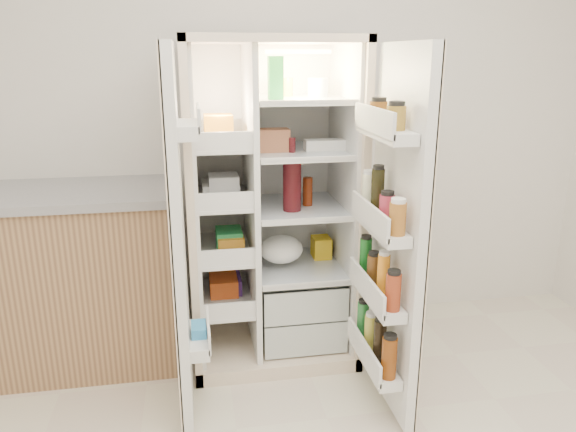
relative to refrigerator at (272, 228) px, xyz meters
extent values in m
cube|color=silver|center=(0.15, 0.35, 0.61)|extent=(4.00, 0.02, 2.70)
cube|color=beige|center=(-0.02, 0.28, 0.16)|extent=(0.92, 0.04, 1.80)
cube|color=beige|center=(-0.46, -0.05, 0.16)|extent=(0.04, 0.70, 1.80)
cube|color=beige|center=(0.42, -0.05, 0.16)|extent=(0.04, 0.70, 1.80)
cube|color=beige|center=(-0.02, -0.05, 1.04)|extent=(0.92, 0.70, 0.04)
cube|color=beige|center=(-0.02, -0.05, -0.70)|extent=(0.92, 0.70, 0.08)
cube|color=silver|center=(-0.02, 0.25, 0.18)|extent=(0.84, 0.02, 1.68)
cube|color=silver|center=(-0.43, -0.05, 0.18)|extent=(0.02, 0.62, 1.68)
cube|color=silver|center=(0.39, -0.05, 0.18)|extent=(0.02, 0.62, 1.68)
cube|color=silver|center=(-0.13, -0.05, 0.18)|extent=(0.03, 0.62, 1.68)
cube|color=#B5BEBB|center=(0.14, -0.07, -0.56)|extent=(0.47, 0.52, 0.19)
cube|color=#B5BEBB|center=(0.14, -0.07, -0.36)|extent=(0.47, 0.52, 0.19)
cube|color=#FFD18C|center=(0.14, 0.00, 0.98)|extent=(0.30, 0.30, 0.02)
cube|color=silver|center=(-0.28, -0.05, -0.39)|extent=(0.28, 0.58, 0.02)
cube|color=silver|center=(-0.28, -0.05, -0.09)|extent=(0.28, 0.58, 0.02)
cube|color=silver|center=(-0.28, -0.05, 0.21)|extent=(0.28, 0.58, 0.02)
cube|color=silver|center=(-0.28, -0.05, 0.51)|extent=(0.28, 0.58, 0.02)
cube|color=white|center=(0.14, -0.05, -0.22)|extent=(0.49, 0.58, 0.01)
cube|color=white|center=(0.14, -0.05, 0.14)|extent=(0.49, 0.58, 0.01)
cube|color=white|center=(0.14, -0.05, 0.46)|extent=(0.49, 0.58, 0.02)
cube|color=white|center=(0.14, -0.05, 0.74)|extent=(0.49, 0.58, 0.02)
cube|color=orange|center=(-0.28, -0.05, -0.33)|extent=(0.16, 0.20, 0.10)
cube|color=#278F4A|center=(-0.28, -0.05, -0.02)|extent=(0.14, 0.18, 0.12)
cube|color=white|center=(-0.28, -0.05, 0.25)|extent=(0.20, 0.22, 0.07)
cube|color=orange|center=(-0.28, -0.05, 0.59)|extent=(0.15, 0.16, 0.14)
cube|color=#552E8C|center=(-0.28, -0.05, -0.34)|extent=(0.18, 0.20, 0.09)
cube|color=#C07C21|center=(-0.28, -0.05, -0.03)|extent=(0.14, 0.18, 0.10)
cube|color=silver|center=(-0.28, -0.05, 0.28)|extent=(0.16, 0.16, 0.12)
sphere|color=orange|center=(0.01, -0.15, -0.62)|extent=(0.07, 0.07, 0.07)
sphere|color=orange|center=(0.10, -0.11, -0.62)|extent=(0.07, 0.07, 0.07)
sphere|color=orange|center=(0.20, -0.15, -0.62)|extent=(0.07, 0.07, 0.07)
sphere|color=orange|center=(0.06, -0.01, -0.62)|extent=(0.07, 0.07, 0.07)
sphere|color=orange|center=(0.16, -0.03, -0.62)|extent=(0.07, 0.07, 0.07)
sphere|color=orange|center=(0.26, -0.07, -0.62)|extent=(0.07, 0.07, 0.07)
sphere|color=orange|center=(-0.02, -0.07, -0.62)|extent=(0.07, 0.07, 0.07)
sphere|color=orange|center=(0.22, -0.01, -0.62)|extent=(0.07, 0.07, 0.07)
ellipsoid|color=#3D6822|center=(0.14, -0.05, -0.34)|extent=(0.26, 0.24, 0.11)
cylinder|color=#430E13|center=(0.09, -0.15, 0.30)|extent=(0.10, 0.10, 0.31)
cylinder|color=maroon|center=(0.19, -0.06, 0.22)|extent=(0.06, 0.06, 0.16)
cube|color=green|center=(0.00, -0.16, 0.85)|extent=(0.07, 0.07, 0.21)
cylinder|color=silver|center=(0.25, -0.04, 0.79)|extent=(0.11, 0.11, 0.10)
cylinder|color=#B98B2A|center=(0.09, 0.05, 0.79)|extent=(0.07, 0.07, 0.10)
cube|color=white|center=(0.28, -0.10, 0.49)|extent=(0.22, 0.09, 0.06)
cube|color=#A66342|center=(-0.02, -0.09, 0.52)|extent=(0.20, 0.11, 0.12)
ellipsoid|color=white|center=(0.04, -0.08, -0.14)|extent=(0.25, 0.22, 0.16)
cube|color=yellow|center=(0.30, 0.05, -0.15)|extent=(0.10, 0.13, 0.13)
cube|color=silver|center=(-0.52, -0.60, 0.16)|extent=(0.05, 0.40, 1.72)
cube|color=beige|center=(-0.54, -0.60, 0.16)|extent=(0.01, 0.40, 1.72)
cube|color=silver|center=(-0.45, -0.60, -0.34)|extent=(0.09, 0.32, 0.06)
cube|color=silver|center=(-0.45, -0.60, 0.66)|extent=(0.09, 0.32, 0.06)
cube|color=#338CCC|center=(-0.45, -0.60, -0.31)|extent=(0.07, 0.12, 0.10)
cube|color=silver|center=(0.48, -0.69, 0.16)|extent=(0.05, 0.58, 1.72)
cube|color=beige|center=(0.51, -0.69, 0.16)|extent=(0.01, 0.58, 1.72)
cube|color=silver|center=(0.40, -0.69, -0.48)|extent=(0.11, 0.50, 0.05)
cube|color=silver|center=(0.40, -0.69, -0.14)|extent=(0.11, 0.50, 0.05)
cube|color=silver|center=(0.40, -0.69, 0.21)|extent=(0.11, 0.50, 0.05)
cube|color=silver|center=(0.40, -0.69, 0.64)|extent=(0.11, 0.50, 0.05)
cylinder|color=#6F320C|center=(0.40, -0.89, -0.36)|extent=(0.07, 0.07, 0.20)
cylinder|color=black|center=(0.40, -0.76, -0.35)|extent=(0.06, 0.06, 0.22)
cylinder|color=gold|center=(0.40, -0.63, -0.37)|extent=(0.06, 0.06, 0.18)
cylinder|color=#287836|center=(0.40, -0.50, -0.36)|extent=(0.06, 0.06, 0.19)
cylinder|color=maroon|center=(0.40, -0.89, -0.03)|extent=(0.07, 0.07, 0.17)
cylinder|color=orange|center=(0.40, -0.76, -0.01)|extent=(0.06, 0.06, 0.21)
cylinder|color=#573515|center=(0.40, -0.63, -0.04)|extent=(0.07, 0.07, 0.16)
cylinder|color=#145B1D|center=(0.40, -0.50, -0.02)|extent=(0.06, 0.06, 0.20)
cylinder|color=#995C21|center=(0.40, -0.89, 0.30)|extent=(0.07, 0.07, 0.14)
cylinder|color=#A42A3F|center=(0.40, -0.76, 0.30)|extent=(0.07, 0.07, 0.14)
cylinder|color=black|center=(0.40, -0.63, 0.35)|extent=(0.06, 0.06, 0.23)
cylinder|color=#F1F1C6|center=(0.40, -0.50, 0.32)|extent=(0.06, 0.06, 0.18)
cylinder|color=olive|center=(0.40, -0.81, 0.71)|extent=(0.08, 0.08, 0.10)
cylinder|color=brown|center=(0.40, -0.59, 0.71)|extent=(0.08, 0.08, 0.10)
cube|color=#A27B51|center=(-1.25, 0.07, -0.26)|extent=(1.35, 0.70, 0.97)
cube|color=#98989E|center=(-1.25, 0.07, 0.25)|extent=(1.40, 0.74, 0.05)
camera|label=1|loc=(-0.44, -2.96, 0.96)|focal=34.00mm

